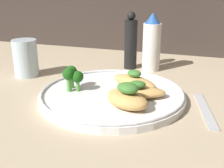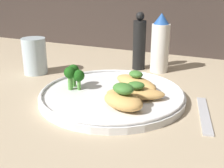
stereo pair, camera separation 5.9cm
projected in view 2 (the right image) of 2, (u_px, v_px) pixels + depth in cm
name	position (u px, v px, depth cm)	size (l,w,h in cm)	color
ground_plane	(112.00, 101.00, 61.12)	(180.00, 180.00, 1.00)	tan
plate	(112.00, 94.00, 60.60)	(31.26, 31.26, 2.00)	white
grilled_meat_front	(123.00, 99.00, 52.27)	(9.69, 7.78, 5.01)	tan
grilled_meat_middle	(136.00, 93.00, 56.99)	(12.74, 8.20, 3.63)	tan
grilled_meat_back	(136.00, 82.00, 62.47)	(12.50, 9.47, 4.10)	tan
broccoli_bunch	(74.00, 74.00, 61.79)	(4.73, 4.97, 5.26)	#569942
sauce_bottle	(160.00, 44.00, 77.02)	(4.98, 4.98, 16.15)	white
pepper_grinder	(139.00, 43.00, 79.45)	(3.63, 3.63, 16.22)	black
drinking_glass	(35.00, 56.00, 76.44)	(6.44, 6.44, 9.77)	silver
fork	(205.00, 113.00, 53.74)	(5.09, 16.13, 0.60)	#B2B2B7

